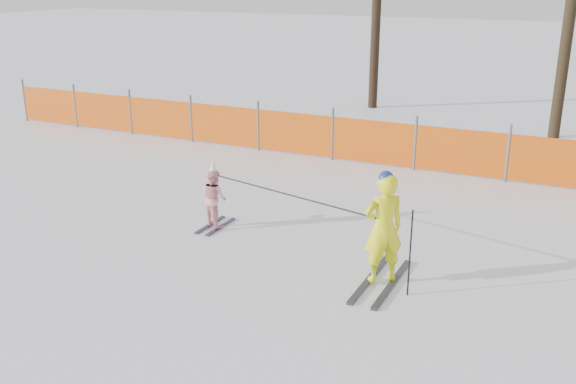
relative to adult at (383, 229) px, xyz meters
The scene contains 6 objects.
ground 1.89m from the adult, behind, with size 120.00×120.00×0.00m, color white.
adult is the anchor object (origin of this frame).
child 3.42m from the adult, 166.10° to the left, with size 0.61×0.90×1.20m.
ski_poles 1.08m from the adult, 167.41° to the left, with size 3.65×1.01×1.26m.
safety_fence 7.12m from the adult, 126.33° to the left, with size 17.91×0.06×1.25m.
tree_trunks 11.65m from the adult, 87.08° to the left, with size 10.15×2.14×6.89m.
Camera 1 is at (4.11, -8.01, 4.21)m, focal length 40.00 mm.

